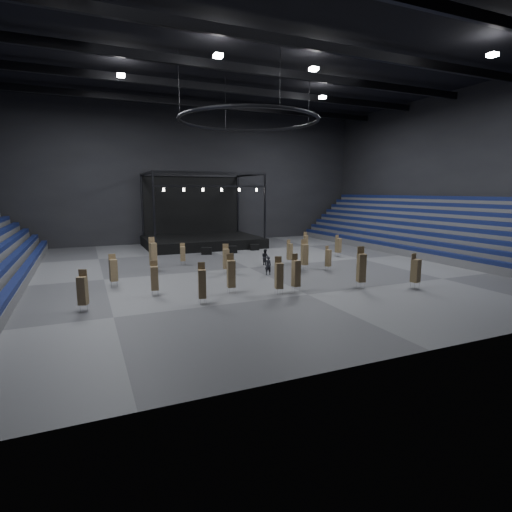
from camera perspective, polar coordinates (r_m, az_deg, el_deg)
name	(u,v)px	position (r m, az deg, el deg)	size (l,w,h in m)	color
floor	(249,268)	(36.64, -1.02, -1.68)	(50.00, 50.00, 0.00)	#525254
ceiling	(248,59)	(37.63, -1.10, 26.33)	(50.00, 42.00, 0.20)	black
wall_back	(190,176)	(56.00, -9.42, 11.23)	(50.00, 0.20, 18.00)	black
wall_front	(446,140)	(18.50, 25.47, 14.73)	(50.00, 0.20, 18.00)	black
wall_right	(453,173)	(51.07, 26.37, 10.61)	(0.20, 42.00, 18.00)	black
bleachers_right	(435,238)	(49.76, 24.23, 2.42)	(7.20, 40.00, 6.40)	#4F4F52
stage	(201,235)	(51.66, -7.91, 3.06)	(14.00, 10.00, 9.20)	black
truss_ring	(249,120)	(36.48, -1.08, 18.80)	(12.30, 12.30, 5.15)	black
roof_girders	(248,69)	(37.40, -1.10, 25.16)	(49.00, 30.35, 0.70)	black
floodlights	(268,63)	(33.72, 1.78, 25.88)	(28.60, 16.60, 0.25)	white
flight_case_left	(207,251)	(44.57, -7.08, 0.72)	(1.17, 0.58, 0.78)	black
flight_case_mid	(231,250)	(45.22, -3.53, 0.92)	(1.23, 0.61, 0.82)	black
flight_case_right	(255,247)	(47.45, -0.21, 1.27)	(1.06, 0.53, 0.71)	black
chair_stack_0	(83,290)	(25.36, -23.53, -4.46)	(0.64, 0.64, 2.47)	silver
chair_stack_1	(231,273)	(27.35, -3.59, -2.45)	(0.58, 0.58, 2.76)	silver
chair_stack_2	(361,267)	(29.82, 14.81, -1.54)	(0.64, 0.64, 3.01)	silver
chair_stack_3	(296,273)	(27.83, 5.73, -2.38)	(0.51, 0.51, 2.68)	silver
chair_stack_4	(416,270)	(30.95, 21.84, -1.89)	(0.64, 0.64, 2.53)	silver
chair_stack_5	(338,245)	(43.76, 11.67, 1.55)	(0.63, 0.63, 2.31)	silver
chair_stack_6	(306,241)	(46.94, 7.12, 2.09)	(0.45, 0.45, 2.24)	silver
chair_stack_7	(183,253)	(38.46, -10.43, 0.36)	(0.54, 0.54, 2.09)	silver
chair_stack_8	(202,283)	(24.95, -7.72, -3.87)	(0.53, 0.53, 2.62)	silver
chair_stack_9	(290,251)	(38.81, 4.83, 0.68)	(0.52, 0.52, 2.31)	silver
chair_stack_10	(304,254)	(35.80, 6.94, 0.28)	(0.58, 0.58, 2.73)	silver
chair_stack_11	(154,278)	(27.52, -14.31, -3.02)	(0.52, 0.52, 2.39)	silver
chair_stack_12	(328,258)	(35.96, 10.27, -0.23)	(0.53, 0.53, 2.18)	silver
chair_stack_13	(153,253)	(36.41, -14.50, 0.35)	(0.66, 0.66, 2.95)	silver
chair_stack_14	(279,275)	(27.07, 3.29, -2.74)	(0.56, 0.56, 2.60)	silver
chair_stack_15	(226,258)	(33.95, -4.30, -0.32)	(0.60, 0.60, 2.54)	silver
chair_stack_16	(113,270)	(30.97, -19.71, -1.86)	(0.59, 0.59, 2.42)	silver
man_center	(268,266)	(33.42, 1.73, -1.38)	(0.57, 0.38, 1.57)	black
crew_member	(265,257)	(37.77, 1.33, -0.16)	(0.75, 0.59, 1.55)	black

